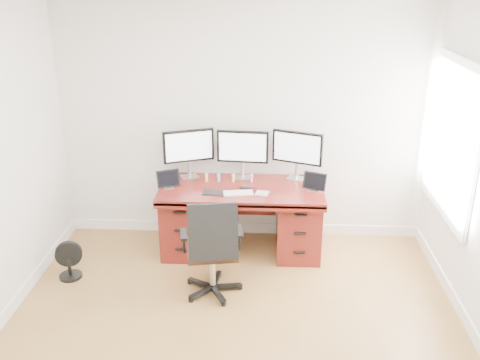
{
  "coord_description": "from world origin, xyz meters",
  "views": [
    {
      "loc": [
        0.24,
        -3.33,
        2.87
      ],
      "look_at": [
        0.0,
        1.5,
        0.95
      ],
      "focal_mm": 40.0,
      "sensor_mm": 36.0,
      "label": 1
    }
  ],
  "objects_px": {
    "office_chair": "(213,264)",
    "keyboard": "(238,193)",
    "monitor_center": "(243,148)",
    "floor_fan": "(69,261)",
    "desk": "(242,216)"
  },
  "relations": [
    {
      "from": "desk",
      "to": "monitor_center",
      "type": "height_order",
      "value": "monitor_center"
    },
    {
      "from": "desk",
      "to": "office_chair",
      "type": "xyz_separation_m",
      "value": [
        -0.23,
        -0.87,
        -0.07
      ]
    },
    {
      "from": "office_chair",
      "to": "keyboard",
      "type": "bearing_deg",
      "value": 63.37
    },
    {
      "from": "floor_fan",
      "to": "keyboard",
      "type": "bearing_deg",
      "value": -1.36
    },
    {
      "from": "floor_fan",
      "to": "keyboard",
      "type": "xyz_separation_m",
      "value": [
        1.65,
        0.45,
        0.57
      ]
    },
    {
      "from": "desk",
      "to": "keyboard",
      "type": "bearing_deg",
      "value": -96.54
    },
    {
      "from": "monitor_center",
      "to": "office_chair",
      "type": "bearing_deg",
      "value": -96.66
    },
    {
      "from": "keyboard",
      "to": "floor_fan",
      "type": "bearing_deg",
      "value": -173.41
    },
    {
      "from": "floor_fan",
      "to": "office_chair",
      "type": "bearing_deg",
      "value": -25.16
    },
    {
      "from": "desk",
      "to": "keyboard",
      "type": "xyz_separation_m",
      "value": [
        -0.02,
        -0.21,
        0.36
      ]
    },
    {
      "from": "floor_fan",
      "to": "monitor_center",
      "type": "distance_m",
      "value": 2.1
    },
    {
      "from": "floor_fan",
      "to": "monitor_center",
      "type": "bearing_deg",
      "value": 11.46
    },
    {
      "from": "floor_fan",
      "to": "desk",
      "type": "bearing_deg",
      "value": 4.76
    },
    {
      "from": "monitor_center",
      "to": "desk",
      "type": "bearing_deg",
      "value": -85.08
    },
    {
      "from": "monitor_center",
      "to": "keyboard",
      "type": "relative_size",
      "value": 1.84
    }
  ]
}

